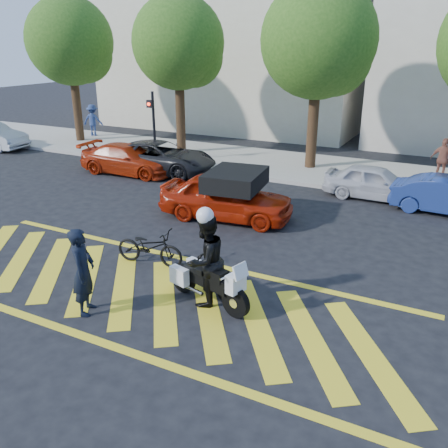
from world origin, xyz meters
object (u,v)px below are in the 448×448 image
at_px(bicycle, 150,247).
at_px(parked_left, 128,159).
at_px(officer_bike, 83,272).
at_px(officer_moto, 206,261).
at_px(police_motorcycle, 207,281).
at_px(red_convertible, 226,197).
at_px(parked_mid_left, 160,157).
at_px(parked_mid_right, 375,182).

bearing_deg(bicycle, parked_left, 34.28).
xyz_separation_m(officer_bike, bicycle, (-0.14, 2.43, -0.45)).
bearing_deg(parked_left, officer_moto, -136.97).
relative_size(police_motorcycle, red_convertible, 0.52).
relative_size(parked_mid_left, parked_mid_right, 1.35).
height_order(red_convertible, parked_mid_left, red_convertible).
xyz_separation_m(bicycle, parked_mid_left, (-4.76, 7.45, 0.19)).
height_order(bicycle, parked_left, parked_left).
xyz_separation_m(bicycle, police_motorcycle, (2.17, -1.00, 0.06)).
bearing_deg(officer_moto, parked_mid_right, -176.12).
bearing_deg(police_motorcycle, parked_left, 151.29).
xyz_separation_m(officer_bike, parked_left, (-6.02, 9.18, -0.31)).
relative_size(parked_left, parked_mid_left, 0.88).
height_order(bicycle, police_motorcycle, police_motorcycle).
distance_m(police_motorcycle, red_convertible, 5.19).
relative_size(parked_left, parked_mid_right, 1.19).
relative_size(bicycle, red_convertible, 0.43).
xyz_separation_m(red_convertible, parked_left, (-6.09, 2.95, -0.10)).
bearing_deg(parked_mid_left, officer_bike, -159.23).
xyz_separation_m(police_motorcycle, officer_moto, (-0.02, -0.01, 0.47)).
distance_m(officer_moto, red_convertible, 5.20).
distance_m(bicycle, red_convertible, 3.81).
relative_size(police_motorcycle, parked_mid_right, 0.61).
height_order(bicycle, parked_mid_left, parked_mid_left).
relative_size(officer_bike, officer_moto, 0.92).
relative_size(red_convertible, parked_left, 0.99).
distance_m(officer_moto, parked_mid_right, 9.14).
distance_m(officer_bike, police_motorcycle, 2.52).
bearing_deg(parked_left, parked_mid_left, -60.70).
relative_size(bicycle, officer_moto, 0.89).
distance_m(bicycle, parked_left, 8.95).
xyz_separation_m(bicycle, officer_moto, (2.16, -1.01, 0.53)).
height_order(police_motorcycle, parked_mid_right, parked_mid_right).
distance_m(officer_moto, parked_left, 11.17).
bearing_deg(officer_bike, red_convertible, -26.20).
xyz_separation_m(parked_left, parked_mid_left, (1.12, 0.71, 0.05)).
xyz_separation_m(police_motorcycle, parked_left, (-8.05, 7.75, 0.08)).
distance_m(parked_left, parked_mid_left, 1.32).
xyz_separation_m(parked_left, parked_mid_right, (9.83, 1.20, -0.01)).
relative_size(police_motorcycle, officer_moto, 1.08).
relative_size(officer_moto, parked_left, 0.48).
height_order(officer_bike, bicycle, officer_bike).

